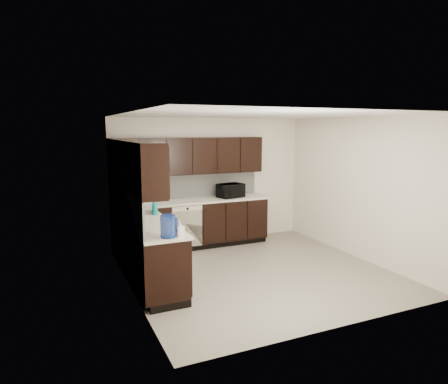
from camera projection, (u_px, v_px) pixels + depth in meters
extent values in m
plane|color=gray|center=(257.00, 272.00, 6.46)|extent=(4.00, 4.00, 0.00)
plane|color=white|center=(259.00, 115.00, 6.06)|extent=(4.00, 4.00, 0.00)
cube|color=beige|center=(210.00, 181.00, 8.06)|extent=(4.00, 0.02, 2.50)
cube|color=beige|center=(130.00, 205.00, 5.46)|extent=(0.02, 4.00, 2.50)
cube|color=beige|center=(357.00, 188.00, 7.06)|extent=(0.02, 4.00, 2.50)
cube|color=beige|center=(344.00, 223.00, 4.45)|extent=(4.00, 0.02, 2.50)
cube|color=black|center=(192.00, 225.00, 7.72)|extent=(3.00, 0.60, 0.90)
cube|color=black|center=(148.00, 253.00, 5.97)|extent=(0.60, 2.20, 0.90)
cube|color=black|center=(192.00, 244.00, 7.81)|extent=(3.00, 0.54, 0.10)
cube|color=black|center=(151.00, 278.00, 6.05)|extent=(0.54, 2.20, 0.10)
cube|color=beige|center=(192.00, 201.00, 7.64)|extent=(3.03, 0.63, 0.04)
cube|color=beige|center=(147.00, 222.00, 5.90)|extent=(0.63, 2.23, 0.04)
cube|color=#AEAEAA|center=(187.00, 185.00, 7.86)|extent=(3.00, 0.02, 0.48)
cube|color=#AEAEAA|center=(123.00, 203.00, 6.01)|extent=(0.02, 2.80, 0.48)
cube|color=black|center=(189.00, 156.00, 7.63)|extent=(3.00, 0.33, 0.70)
cube|color=black|center=(134.00, 165.00, 5.83)|extent=(0.33, 2.47, 0.70)
cube|color=beige|center=(187.00, 226.00, 7.37)|extent=(0.58, 0.02, 0.78)
cube|color=beige|center=(187.00, 209.00, 7.31)|extent=(0.58, 0.03, 0.08)
cylinder|color=black|center=(187.00, 209.00, 7.29)|extent=(0.04, 0.02, 0.04)
cube|color=beige|center=(153.00, 225.00, 5.63)|extent=(0.54, 0.82, 0.03)
cube|color=beige|center=(157.00, 234.00, 5.47)|extent=(0.42, 0.34, 0.16)
cube|color=beige|center=(150.00, 228.00, 5.83)|extent=(0.42, 0.34, 0.16)
cylinder|color=silver|center=(137.00, 218.00, 5.52)|extent=(0.03, 0.03, 0.26)
cylinder|color=silver|center=(141.00, 209.00, 5.53)|extent=(0.14, 0.02, 0.02)
cylinder|color=#B2B2B7|center=(157.00, 232.00, 5.46)|extent=(0.20, 0.20, 0.10)
imported|color=black|center=(231.00, 191.00, 7.88)|extent=(0.55, 0.43, 0.27)
imported|color=gray|center=(180.00, 228.00, 5.05)|extent=(0.11, 0.11, 0.20)
imported|color=gray|center=(127.00, 206.00, 6.45)|extent=(0.09, 0.09, 0.24)
cube|color=silver|center=(146.00, 197.00, 7.30)|extent=(0.40, 0.33, 0.23)
cube|color=white|center=(140.00, 207.00, 6.47)|extent=(0.51, 0.41, 0.18)
cylinder|color=navy|center=(168.00, 226.00, 4.98)|extent=(0.19, 0.19, 0.28)
cylinder|color=#0C8C89|center=(155.00, 209.00, 6.31)|extent=(0.09, 0.09, 0.19)
cylinder|color=silver|center=(139.00, 199.00, 6.86)|extent=(0.16, 0.16, 0.29)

